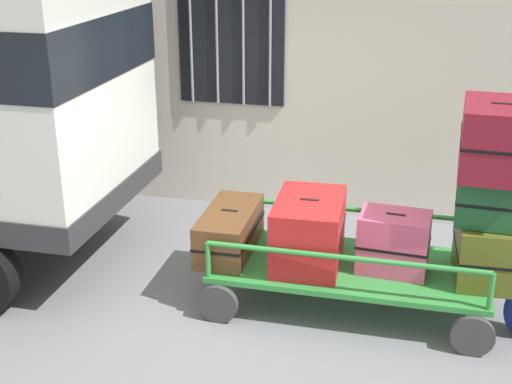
{
  "coord_description": "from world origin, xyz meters",
  "views": [
    {
      "loc": [
        1.24,
        -5.02,
        3.22
      ],
      "look_at": [
        -0.08,
        0.46,
        0.99
      ],
      "focal_mm": 49.03,
      "sensor_mm": 36.0,
      "label": 1
    }
  ],
  "objects_px": {
    "luggage_cart": "(349,270)",
    "suitcase_midright_middle": "(490,197)",
    "suitcase_left_bottom": "(230,230)",
    "suitcase_midleft_bottom": "(309,231)",
    "suitcase_midright_bottom": "(483,249)",
    "suitcase_center_bottom": "(394,242)",
    "suitcase_midright_top": "(498,139)"
  },
  "relations": [
    {
      "from": "suitcase_left_bottom",
      "to": "suitcase_midleft_bottom",
      "type": "bearing_deg",
      "value": -4.73
    },
    {
      "from": "suitcase_midright_middle",
      "to": "suitcase_midright_top",
      "type": "relative_size",
      "value": 0.7
    },
    {
      "from": "suitcase_left_bottom",
      "to": "suitcase_midright_bottom",
      "type": "relative_size",
      "value": 1.37
    },
    {
      "from": "suitcase_center_bottom",
      "to": "suitcase_left_bottom",
      "type": "bearing_deg",
      "value": 178.34
    },
    {
      "from": "suitcase_midleft_bottom",
      "to": "suitcase_midright_bottom",
      "type": "relative_size",
      "value": 1.25
    },
    {
      "from": "luggage_cart",
      "to": "suitcase_midleft_bottom",
      "type": "height_order",
      "value": "suitcase_midleft_bottom"
    },
    {
      "from": "suitcase_left_bottom",
      "to": "suitcase_midright_middle",
      "type": "xyz_separation_m",
      "value": [
        2.19,
        -0.01,
        0.53
      ]
    },
    {
      "from": "suitcase_midleft_bottom",
      "to": "suitcase_midright_middle",
      "type": "distance_m",
      "value": 1.52
    },
    {
      "from": "suitcase_center_bottom",
      "to": "luggage_cart",
      "type": "bearing_deg",
      "value": 178.21
    },
    {
      "from": "suitcase_left_bottom",
      "to": "suitcase_midleft_bottom",
      "type": "relative_size",
      "value": 1.09
    },
    {
      "from": "luggage_cart",
      "to": "suitcase_midright_top",
      "type": "height_order",
      "value": "suitcase_midright_top"
    },
    {
      "from": "luggage_cart",
      "to": "suitcase_midright_top",
      "type": "distance_m",
      "value": 1.68
    },
    {
      "from": "luggage_cart",
      "to": "suitcase_midleft_bottom",
      "type": "xyz_separation_m",
      "value": [
        -0.36,
        -0.03,
        0.35
      ]
    },
    {
      "from": "suitcase_left_bottom",
      "to": "suitcase_midleft_bottom",
      "type": "xyz_separation_m",
      "value": [
        0.73,
        -0.06,
        0.1
      ]
    },
    {
      "from": "luggage_cart",
      "to": "suitcase_left_bottom",
      "type": "height_order",
      "value": "suitcase_left_bottom"
    },
    {
      "from": "luggage_cart",
      "to": "suitcase_midright_middle",
      "type": "distance_m",
      "value": 1.35
    },
    {
      "from": "suitcase_center_bottom",
      "to": "suitcase_midright_middle",
      "type": "height_order",
      "value": "suitcase_midright_middle"
    },
    {
      "from": "suitcase_left_bottom",
      "to": "suitcase_midleft_bottom",
      "type": "distance_m",
      "value": 0.74
    },
    {
      "from": "suitcase_midright_top",
      "to": "luggage_cart",
      "type": "bearing_deg",
      "value": -178.47
    },
    {
      "from": "suitcase_midleft_bottom",
      "to": "suitcase_midright_bottom",
      "type": "distance_m",
      "value": 1.46
    },
    {
      "from": "luggage_cart",
      "to": "suitcase_midright_middle",
      "type": "xyz_separation_m",
      "value": [
        1.09,
        0.03,
        0.79
      ]
    },
    {
      "from": "suitcase_center_bottom",
      "to": "suitcase_midright_bottom",
      "type": "relative_size",
      "value": 0.88
    },
    {
      "from": "suitcase_left_bottom",
      "to": "suitcase_center_bottom",
      "type": "relative_size",
      "value": 1.56
    },
    {
      "from": "suitcase_center_bottom",
      "to": "suitcase_midright_middle",
      "type": "bearing_deg",
      "value": 2.91
    },
    {
      "from": "suitcase_midleft_bottom",
      "to": "suitcase_midright_middle",
      "type": "height_order",
      "value": "suitcase_midright_middle"
    },
    {
      "from": "suitcase_left_bottom",
      "to": "suitcase_midright_bottom",
      "type": "xyz_separation_m",
      "value": [
        2.19,
        -0.01,
        0.07
      ]
    },
    {
      "from": "luggage_cart",
      "to": "suitcase_center_bottom",
      "type": "bearing_deg",
      "value": -1.79
    },
    {
      "from": "luggage_cart",
      "to": "suitcase_center_bottom",
      "type": "height_order",
      "value": "suitcase_center_bottom"
    },
    {
      "from": "suitcase_midleft_bottom",
      "to": "suitcase_midright_middle",
      "type": "bearing_deg",
      "value": 2.17
    },
    {
      "from": "luggage_cart",
      "to": "suitcase_midright_middle",
      "type": "height_order",
      "value": "suitcase_midright_middle"
    },
    {
      "from": "luggage_cart",
      "to": "suitcase_midright_top",
      "type": "bearing_deg",
      "value": 1.53
    },
    {
      "from": "suitcase_midleft_bottom",
      "to": "suitcase_midright_bottom",
      "type": "height_order",
      "value": "suitcase_midleft_bottom"
    }
  ]
}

